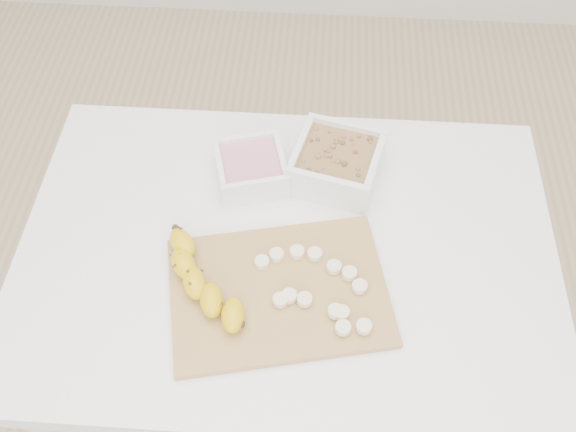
# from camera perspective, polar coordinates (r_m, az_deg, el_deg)

# --- Properties ---
(ground) EXTENTS (3.50, 3.50, 0.00)m
(ground) POSITION_cam_1_polar(r_m,az_deg,el_deg) (1.86, -0.06, -15.81)
(ground) COLOR #C6AD89
(ground) RESTS_ON ground
(table) EXTENTS (1.00, 0.70, 0.75)m
(table) POSITION_cam_1_polar(r_m,az_deg,el_deg) (1.27, -0.09, -5.28)
(table) COLOR white
(table) RESTS_ON ground
(bowl_yogurt) EXTENTS (0.16, 0.16, 0.06)m
(bowl_yogurt) POSITION_cam_1_polar(r_m,az_deg,el_deg) (1.27, -3.30, 4.28)
(bowl_yogurt) COLOR white
(bowl_yogurt) RESTS_ON table
(bowl_granola) EXTENTS (0.20, 0.20, 0.08)m
(bowl_granola) POSITION_cam_1_polar(r_m,az_deg,el_deg) (1.27, 4.35, 4.77)
(bowl_granola) COLOR white
(bowl_granola) RESTS_ON table
(cutting_board) EXTENTS (0.43, 0.34, 0.01)m
(cutting_board) POSITION_cam_1_polar(r_m,az_deg,el_deg) (1.13, -0.83, -6.75)
(cutting_board) COLOR #AA8A47
(cutting_board) RESTS_ON table
(banana) EXTENTS (0.16, 0.23, 0.04)m
(banana) POSITION_cam_1_polar(r_m,az_deg,el_deg) (1.12, -7.45, -5.84)
(banana) COLOR gold
(banana) RESTS_ON cutting_board
(banana_slices) EXTENTS (0.21, 0.17, 0.02)m
(banana_slices) POSITION_cam_1_polar(r_m,az_deg,el_deg) (1.12, 2.64, -6.30)
(banana_slices) COLOR #F8E5BC
(banana_slices) RESTS_ON cutting_board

